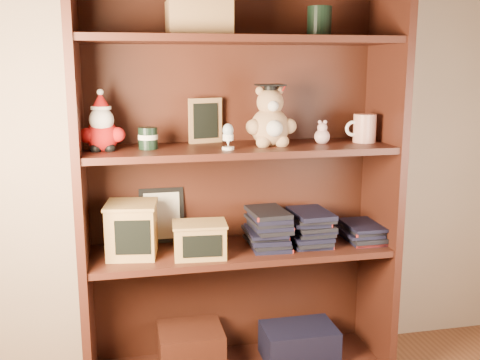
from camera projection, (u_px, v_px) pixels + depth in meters
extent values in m
cube|color=tan|center=(217.00, 64.00, 2.22)|extent=(3.00, 0.04, 2.50)
cube|color=#3E1A11|center=(81.00, 192.00, 2.01)|extent=(0.03, 0.35, 1.60)
cube|color=#3E1A11|center=(382.00, 179.00, 2.25)|extent=(0.03, 0.35, 1.60)
cube|color=#39180F|center=(231.00, 177.00, 2.29)|extent=(1.20, 0.02, 1.60)
cube|color=#3E1A11|center=(240.00, 40.00, 2.02)|extent=(1.14, 0.33, 0.02)
cube|color=#39180F|center=(191.00, 350.00, 2.23)|extent=(0.25, 0.22, 0.18)
cube|color=black|center=(299.00, 342.00, 2.32)|extent=(0.30, 0.20, 0.14)
cube|color=#9E7547|center=(198.00, 18.00, 1.98)|extent=(0.22, 0.18, 0.12)
cylinder|color=black|center=(319.00, 22.00, 2.07)|extent=(0.09, 0.09, 0.11)
cube|color=#3E1A11|center=(240.00, 251.00, 2.19)|extent=(1.14, 0.33, 0.02)
cube|color=#3E1A11|center=(240.00, 149.00, 2.11)|extent=(1.14, 0.33, 0.02)
sphere|color=#A50F0F|center=(102.00, 136.00, 1.99)|extent=(0.11, 0.11, 0.11)
sphere|color=#A50F0F|center=(87.00, 135.00, 1.96)|extent=(0.05, 0.05, 0.05)
sphere|color=#A50F0F|center=(117.00, 135.00, 1.98)|extent=(0.05, 0.05, 0.05)
sphere|color=black|center=(96.00, 149.00, 1.96)|extent=(0.04, 0.04, 0.04)
sphere|color=black|center=(110.00, 148.00, 1.97)|extent=(0.04, 0.04, 0.04)
sphere|color=white|center=(101.00, 120.00, 1.96)|extent=(0.09, 0.09, 0.09)
sphere|color=#D8B293|center=(101.00, 114.00, 1.97)|extent=(0.06, 0.06, 0.06)
cone|color=#A50F0F|center=(101.00, 100.00, 1.96)|extent=(0.07, 0.07, 0.06)
sphere|color=white|center=(100.00, 92.00, 1.96)|extent=(0.02, 0.02, 0.02)
cylinder|color=white|center=(101.00, 108.00, 1.97)|extent=(0.07, 0.07, 0.01)
cylinder|color=black|center=(148.00, 138.00, 2.02)|extent=(0.07, 0.07, 0.08)
cylinder|color=beige|center=(148.00, 137.00, 2.02)|extent=(0.07, 0.07, 0.02)
cube|color=#9E7547|center=(205.00, 121.00, 2.17)|extent=(0.13, 0.05, 0.17)
cube|color=black|center=(206.00, 121.00, 2.16)|extent=(0.10, 0.03, 0.13)
cube|color=#9E7547|center=(204.00, 138.00, 2.21)|extent=(0.07, 0.07, 0.01)
cylinder|color=white|center=(228.00, 148.00, 2.02)|extent=(0.04, 0.04, 0.01)
cone|color=white|center=(228.00, 143.00, 2.01)|extent=(0.02, 0.02, 0.03)
cylinder|color=white|center=(228.00, 137.00, 2.01)|extent=(0.04, 0.04, 0.02)
ellipsoid|color=#A8BCCC|center=(228.00, 130.00, 2.00)|extent=(0.04, 0.04, 0.05)
sphere|color=tan|center=(270.00, 127.00, 2.11)|extent=(0.15, 0.15, 0.15)
sphere|color=white|center=(274.00, 128.00, 2.05)|extent=(0.06, 0.06, 0.06)
sphere|color=tan|center=(254.00, 127.00, 2.08)|extent=(0.06, 0.06, 0.06)
sphere|color=tan|center=(289.00, 126.00, 2.11)|extent=(0.06, 0.06, 0.06)
sphere|color=tan|center=(263.00, 142.00, 2.08)|extent=(0.05, 0.05, 0.05)
sphere|color=tan|center=(282.00, 141.00, 2.09)|extent=(0.05, 0.05, 0.05)
sphere|color=tan|center=(270.00, 102.00, 2.09)|extent=(0.10, 0.10, 0.10)
sphere|color=white|center=(273.00, 106.00, 2.06)|extent=(0.04, 0.04, 0.04)
sphere|color=tan|center=(260.00, 91.00, 2.09)|extent=(0.03, 0.03, 0.03)
sphere|color=tan|center=(279.00, 91.00, 2.10)|extent=(0.03, 0.03, 0.03)
cylinder|color=black|center=(270.00, 88.00, 2.08)|extent=(0.05, 0.05, 0.02)
cube|color=black|center=(270.00, 85.00, 2.08)|extent=(0.10, 0.10, 0.01)
cylinder|color=#A50F0F|center=(284.00, 88.00, 2.07)|extent=(0.00, 0.05, 0.03)
sphere|color=#CE9F9F|center=(322.00, 137.00, 2.16)|extent=(0.06, 0.06, 0.06)
sphere|color=#CE9F9F|center=(322.00, 128.00, 2.16)|extent=(0.04, 0.04, 0.04)
sphere|color=#CE9F9F|center=(320.00, 122.00, 2.15)|extent=(0.01, 0.01, 0.01)
sphere|color=#CE9F9F|center=(325.00, 122.00, 2.15)|extent=(0.01, 0.01, 0.01)
cylinder|color=silver|center=(365.00, 128.00, 2.19)|extent=(0.09, 0.09, 0.11)
torus|color=white|center=(353.00, 128.00, 2.18)|extent=(0.06, 0.01, 0.06)
cube|color=black|center=(162.00, 215.00, 2.24)|extent=(0.18, 0.04, 0.22)
cube|color=beige|center=(162.00, 216.00, 2.23)|extent=(0.14, 0.03, 0.18)
cube|color=#AF8547|center=(132.00, 230.00, 2.08)|extent=(0.20, 0.20, 0.19)
cube|color=black|center=(133.00, 238.00, 1.99)|extent=(0.13, 0.02, 0.13)
cube|color=#AF8547|center=(131.00, 205.00, 2.06)|extent=(0.21, 0.21, 0.01)
cube|color=#AF8547|center=(200.00, 241.00, 2.08)|extent=(0.20, 0.15, 0.12)
cube|color=black|center=(202.00, 246.00, 2.01)|extent=(0.14, 0.01, 0.08)
cube|color=#AF8547|center=(199.00, 224.00, 2.06)|extent=(0.21, 0.16, 0.01)
cube|color=black|center=(267.00, 244.00, 2.21)|extent=(0.14, 0.20, 0.02)
cube|color=black|center=(267.00, 240.00, 2.20)|extent=(0.14, 0.20, 0.02)
cube|color=black|center=(267.00, 236.00, 2.20)|extent=(0.14, 0.20, 0.02)
cube|color=black|center=(267.00, 232.00, 2.20)|extent=(0.14, 0.20, 0.02)
cube|color=black|center=(267.00, 228.00, 2.19)|extent=(0.14, 0.20, 0.02)
cube|color=black|center=(267.00, 224.00, 2.19)|extent=(0.14, 0.20, 0.02)
cube|color=black|center=(267.00, 220.00, 2.19)|extent=(0.14, 0.20, 0.02)
cube|color=black|center=(267.00, 216.00, 2.18)|extent=(0.14, 0.20, 0.02)
cube|color=black|center=(267.00, 212.00, 2.18)|extent=(0.14, 0.20, 0.02)
cube|color=black|center=(267.00, 209.00, 2.18)|extent=(0.14, 0.20, 0.02)
cube|color=black|center=(309.00, 241.00, 2.24)|extent=(0.14, 0.20, 0.02)
cube|color=black|center=(309.00, 237.00, 2.24)|extent=(0.14, 0.20, 0.02)
cube|color=black|center=(309.00, 233.00, 2.23)|extent=(0.14, 0.20, 0.02)
cube|color=black|center=(309.00, 229.00, 2.23)|extent=(0.14, 0.20, 0.02)
cube|color=black|center=(310.00, 226.00, 2.23)|extent=(0.14, 0.20, 0.02)
cube|color=black|center=(310.00, 222.00, 2.22)|extent=(0.14, 0.20, 0.02)
cube|color=black|center=(310.00, 218.00, 2.22)|extent=(0.14, 0.20, 0.02)
cube|color=black|center=(310.00, 214.00, 2.22)|extent=(0.14, 0.20, 0.02)
cube|color=black|center=(310.00, 210.00, 2.22)|extent=(0.14, 0.20, 0.02)
cube|color=black|center=(360.00, 238.00, 2.29)|extent=(0.14, 0.20, 0.02)
cube|color=black|center=(360.00, 234.00, 2.28)|extent=(0.14, 0.20, 0.02)
cube|color=black|center=(360.00, 230.00, 2.28)|extent=(0.14, 0.20, 0.02)
cube|color=black|center=(360.00, 226.00, 2.28)|extent=(0.14, 0.20, 0.02)
cube|color=black|center=(360.00, 222.00, 2.27)|extent=(0.14, 0.20, 0.02)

